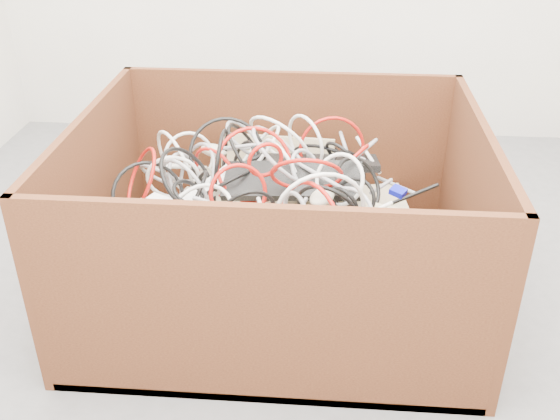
# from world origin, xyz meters

# --- Properties ---
(ground) EXTENTS (3.00, 3.00, 0.00)m
(ground) POSITION_xyz_m (0.00, 0.00, 0.00)
(ground) COLOR #565659
(ground) RESTS_ON ground
(cardboard_box) EXTENTS (1.21, 1.01, 0.61)m
(cardboard_box) POSITION_xyz_m (-0.05, 0.09, 0.15)
(cardboard_box) COLOR #36190D
(cardboard_box) RESTS_ON ground
(keyboard_pile) EXTENTS (1.11, 0.91, 0.37)m
(keyboard_pile) POSITION_xyz_m (0.02, 0.09, 0.27)
(keyboard_pile) COLOR #CAB98E
(keyboard_pile) RESTS_ON cardboard_box
(mice_scatter) EXTENTS (0.72, 0.78, 0.20)m
(mice_scatter) POSITION_xyz_m (-0.01, 0.05, 0.35)
(mice_scatter) COLOR #BFB49A
(mice_scatter) RESTS_ON keyboard_pile
(power_strip_left) EXTENTS (0.21, 0.25, 0.11)m
(power_strip_left) POSITION_xyz_m (-0.26, 0.08, 0.36)
(power_strip_left) COLOR white
(power_strip_left) RESTS_ON keyboard_pile
(power_strip_right) EXTENTS (0.26, 0.12, 0.08)m
(power_strip_right) POSITION_xyz_m (-0.30, -0.02, 0.35)
(power_strip_right) COLOR white
(power_strip_right) RESTS_ON keyboard_pile
(vga_plug) EXTENTS (0.06, 0.06, 0.03)m
(vga_plug) POSITION_xyz_m (0.33, 0.13, 0.37)
(vga_plug) COLOR #0B11AE
(vga_plug) RESTS_ON keyboard_pile
(cable_tangle) EXTENTS (1.09, 0.84, 0.42)m
(cable_tangle) POSITION_xyz_m (-0.12, 0.12, 0.40)
(cable_tangle) COLOR #A1110B
(cable_tangle) RESTS_ON keyboard_pile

